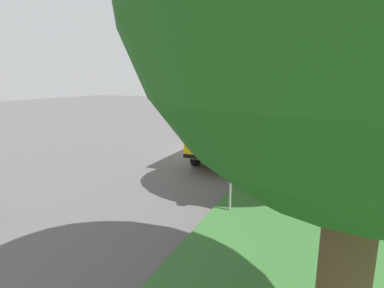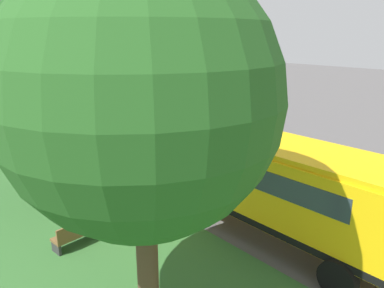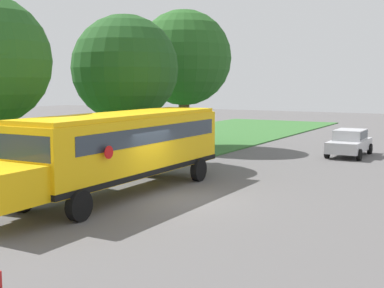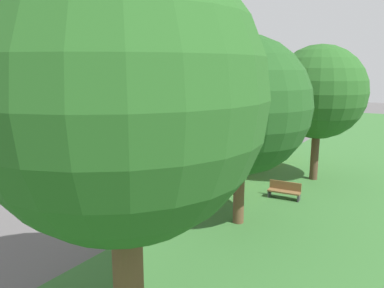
{
  "view_description": "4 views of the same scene",
  "coord_description": "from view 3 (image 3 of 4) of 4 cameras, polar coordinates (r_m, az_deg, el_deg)",
  "views": [
    {
      "loc": [
        -7.38,
        18.34,
        4.57
      ],
      "look_at": [
        -0.6,
        3.02,
        1.02
      ],
      "focal_mm": 28.0,
      "sensor_mm": 36.0,
      "label": 1
    },
    {
      "loc": [
        -11.62,
        -7.78,
        6.36
      ],
      "look_at": [
        -1.95,
        3.35,
        1.98
      ],
      "focal_mm": 35.0,
      "sensor_mm": 36.0,
      "label": 2
    },
    {
      "loc": [
        9.93,
        -16.76,
        4.37
      ],
      "look_at": [
        -1.48,
        3.69,
        1.63
      ],
      "focal_mm": 50.0,
      "sensor_mm": 36.0,
      "label": 3
    },
    {
      "loc": [
        -13.43,
        19.86,
        6.54
      ],
      "look_at": [
        -1.11,
        0.91,
        1.95
      ],
      "focal_mm": 35.0,
      "sensor_mm": 36.0,
      "label": 4
    }
  ],
  "objects": [
    {
      "name": "ground_plane",
      "position": [
        19.96,
        -1.47,
        -5.98
      ],
      "size": [
        120.0,
        120.0,
        0.0
      ],
      "primitive_type": "plane",
      "color": "#565454"
    },
    {
      "name": "school_bus",
      "position": [
        20.77,
        -7.56,
        -0.16
      ],
      "size": [
        2.84,
        12.42,
        3.16
      ],
      "color": "yellow",
      "rests_on": "ground"
    },
    {
      "name": "car_silver_nearest",
      "position": [
        32.87,
        16.46,
        0.29
      ],
      "size": [
        2.02,
        4.4,
        1.56
      ],
      "color": "#B7B7BC",
      "rests_on": "ground"
    },
    {
      "name": "oak_tree_roadside_mid",
      "position": [
        28.53,
        -7.36,
        8.12
      ],
      "size": [
        5.6,
        5.6,
        7.88
      ],
      "color": "brown",
      "rests_on": "ground"
    },
    {
      "name": "oak_tree_far_end",
      "position": [
        35.44,
        -0.8,
        9.39
      ],
      "size": [
        6.26,
        6.26,
        9.07
      ],
      "color": "brown",
      "rests_on": "ground"
    },
    {
      "name": "stop_sign",
      "position": [
        29.48,
        -0.5,
        1.53
      ],
      "size": [
        0.08,
        0.68,
        2.74
      ],
      "color": "gray",
      "rests_on": "ground"
    },
    {
      "name": "park_bench",
      "position": [
        26.08,
        -13.31,
        -2.11
      ],
      "size": [
        1.64,
        0.66,
        0.92
      ],
      "color": "brown",
      "rests_on": "ground"
    }
  ]
}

